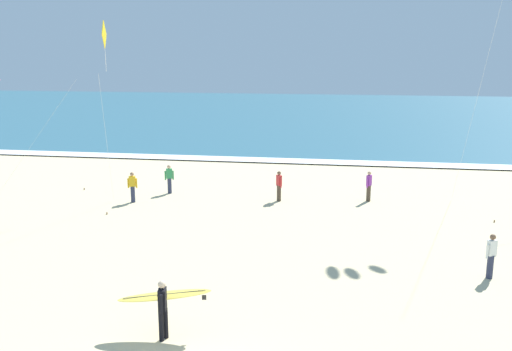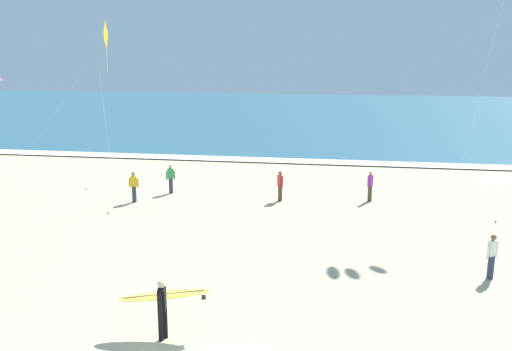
{
  "view_description": "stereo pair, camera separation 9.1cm",
  "coord_description": "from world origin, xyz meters",
  "px_view_note": "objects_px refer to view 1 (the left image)",
  "views": [
    {
      "loc": [
        3.46,
        -10.37,
        7.71
      ],
      "look_at": [
        0.84,
        6.27,
        3.89
      ],
      "focal_mm": 39.11,
      "sensor_mm": 36.0,
      "label": 1
    },
    {
      "loc": [
        3.55,
        -10.35,
        7.71
      ],
      "look_at": [
        0.84,
        6.27,
        3.89
      ],
      "focal_mm": 39.11,
      "sensor_mm": 36.0,
      "label": 2
    }
  ],
  "objects_px": {
    "kite_diamond_golden_low": "(104,40)",
    "bystander_purple_top": "(369,186)",
    "bystander_yellow_top": "(133,187)",
    "bystander_green_top": "(169,179)",
    "surfer_lead": "(164,300)",
    "bystander_white_top": "(491,256)",
    "bystander_red_top": "(279,186)"
  },
  "relations": [
    {
      "from": "kite_diamond_golden_low",
      "to": "bystander_green_top",
      "type": "xyz_separation_m",
      "value": [
        2.35,
        2.13,
        -7.35
      ]
    },
    {
      "from": "surfer_lead",
      "to": "bystander_red_top",
      "type": "bearing_deg",
      "value": 84.11
    },
    {
      "from": "surfer_lead",
      "to": "bystander_yellow_top",
      "type": "bearing_deg",
      "value": 114.51
    },
    {
      "from": "kite_diamond_golden_low",
      "to": "bystander_purple_top",
      "type": "height_order",
      "value": "kite_diamond_golden_low"
    },
    {
      "from": "bystander_yellow_top",
      "to": "bystander_red_top",
      "type": "relative_size",
      "value": 1.0
    },
    {
      "from": "surfer_lead",
      "to": "kite_diamond_golden_low",
      "type": "height_order",
      "value": "kite_diamond_golden_low"
    },
    {
      "from": "bystander_white_top",
      "to": "bystander_green_top",
      "type": "distance_m",
      "value": 17.27
    },
    {
      "from": "bystander_white_top",
      "to": "bystander_purple_top",
      "type": "height_order",
      "value": "same"
    },
    {
      "from": "surfer_lead",
      "to": "bystander_green_top",
      "type": "height_order",
      "value": "surfer_lead"
    },
    {
      "from": "bystander_purple_top",
      "to": "bystander_green_top",
      "type": "bearing_deg",
      "value": -179.78
    },
    {
      "from": "kite_diamond_golden_low",
      "to": "bystander_green_top",
      "type": "bearing_deg",
      "value": 42.23
    },
    {
      "from": "kite_diamond_golden_low",
      "to": "bystander_yellow_top",
      "type": "distance_m",
      "value": 7.42
    },
    {
      "from": "bystander_red_top",
      "to": "kite_diamond_golden_low",
      "type": "bearing_deg",
      "value": -170.08
    },
    {
      "from": "surfer_lead",
      "to": "bystander_red_top",
      "type": "relative_size",
      "value": 1.67
    },
    {
      "from": "kite_diamond_golden_low",
      "to": "bystander_yellow_top",
      "type": "relative_size",
      "value": 5.72
    },
    {
      "from": "kite_diamond_golden_low",
      "to": "bystander_purple_top",
      "type": "bearing_deg",
      "value": 9.45
    },
    {
      "from": "bystander_red_top",
      "to": "bystander_green_top",
      "type": "bearing_deg",
      "value": 173.88
    },
    {
      "from": "bystander_yellow_top",
      "to": "bystander_purple_top",
      "type": "xyz_separation_m",
      "value": [
        12.01,
        2.09,
        0.0
      ]
    },
    {
      "from": "bystander_yellow_top",
      "to": "bystander_green_top",
      "type": "bearing_deg",
      "value": 57.36
    },
    {
      "from": "surfer_lead",
      "to": "bystander_purple_top",
      "type": "height_order",
      "value": "surfer_lead"
    },
    {
      "from": "bystander_white_top",
      "to": "bystander_green_top",
      "type": "height_order",
      "value": "same"
    },
    {
      "from": "surfer_lead",
      "to": "bystander_white_top",
      "type": "height_order",
      "value": "surfer_lead"
    },
    {
      "from": "surfer_lead",
      "to": "bystander_white_top",
      "type": "relative_size",
      "value": 1.67
    },
    {
      "from": "kite_diamond_golden_low",
      "to": "bystander_purple_top",
      "type": "relative_size",
      "value": 5.72
    },
    {
      "from": "surfer_lead",
      "to": "bystander_green_top",
      "type": "bearing_deg",
      "value": 107.05
    },
    {
      "from": "bystander_white_top",
      "to": "bystander_green_top",
      "type": "bearing_deg",
      "value": 146.69
    },
    {
      "from": "bystander_white_top",
      "to": "bystander_red_top",
      "type": "bearing_deg",
      "value": 133.34
    },
    {
      "from": "surfer_lead",
      "to": "kite_diamond_golden_low",
      "type": "bearing_deg",
      "value": 118.32
    },
    {
      "from": "surfer_lead",
      "to": "bystander_yellow_top",
      "type": "distance_m",
      "value": 14.29
    },
    {
      "from": "bystander_yellow_top",
      "to": "bystander_green_top",
      "type": "relative_size",
      "value": 1.0
    },
    {
      "from": "bystander_red_top",
      "to": "bystander_yellow_top",
      "type": "bearing_deg",
      "value": -169.33
    },
    {
      "from": "bystander_white_top",
      "to": "kite_diamond_golden_low",
      "type": "bearing_deg",
      "value": 156.33
    }
  ]
}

